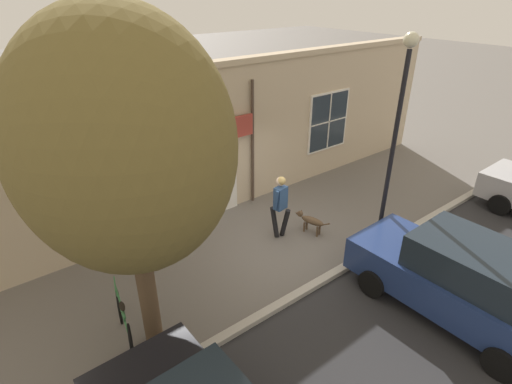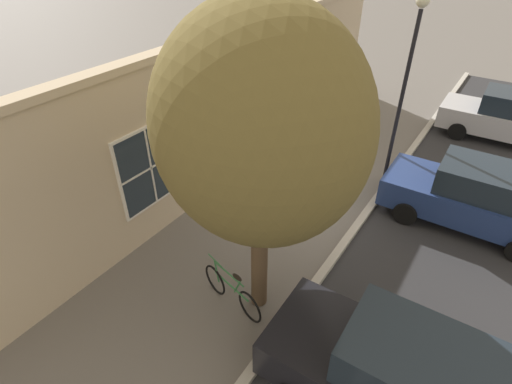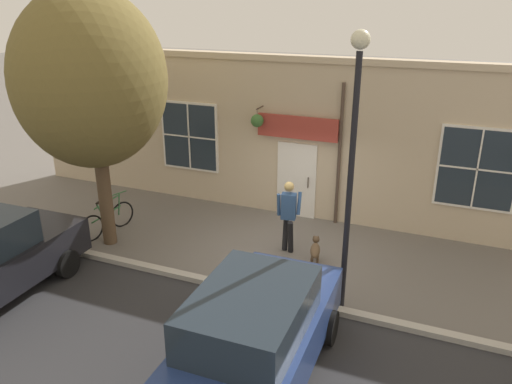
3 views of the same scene
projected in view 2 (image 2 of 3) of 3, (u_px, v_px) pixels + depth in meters
ground_plane at (301, 192)px, 11.84m from camera, size 90.00×90.00×0.00m
storefront_facade at (235, 105)px, 11.65m from camera, size 0.95×18.00×4.36m
pedestrian_walking at (305, 157)px, 11.38m from camera, size 0.57×0.55×1.79m
dog_on_leash at (326, 170)px, 12.15m from camera, size 1.07×0.38×0.58m
street_tree_by_curb at (263, 135)px, 6.22m from camera, size 3.62×3.25×6.02m
leaning_bicycle at (232, 291)px, 8.24m from camera, size 1.71×0.42×1.00m
parked_car_nearest_curb at (403, 379)px, 6.16m from camera, size 4.33×2.00×1.75m
parked_car_mid_block at (475, 196)px, 10.15m from camera, size 4.33×2.00×1.75m
parked_car_far_end at (508, 117)px, 14.10m from camera, size 4.33×2.00×1.75m
street_lamp at (407, 72)px, 10.39m from camera, size 0.32×0.32×5.26m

